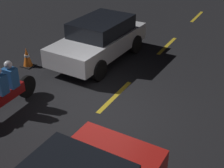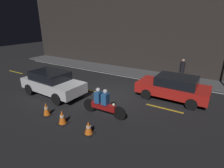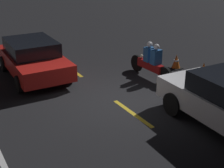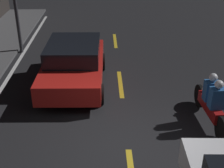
{
  "view_description": "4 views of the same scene",
  "coord_description": "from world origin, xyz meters",
  "views": [
    {
      "loc": [
        6.0,
        3.74,
        4.91
      ],
      "look_at": [
        -0.22,
        0.32,
        0.9
      ],
      "focal_mm": 50.0,
      "sensor_mm": 36.0,
      "label": 1
    },
    {
      "loc": [
        5.39,
        -8.59,
        4.47
      ],
      "look_at": [
        0.32,
        -0.13,
        0.84
      ],
      "focal_mm": 28.0,
      "sensor_mm": 36.0,
      "label": 2
    },
    {
      "loc": [
        -7.84,
        4.78,
        4.4
      ],
      "look_at": [
        -0.57,
        0.46,
        0.9
      ],
      "focal_mm": 50.0,
      "sensor_mm": 36.0,
      "label": 3
    },
    {
      "loc": [
        -5.91,
        0.58,
        4.72
      ],
      "look_at": [
        1.58,
        0.34,
        0.96
      ],
      "focal_mm": 50.0,
      "sensor_mm": 36.0,
      "label": 4
    }
  ],
  "objects": [
    {
      "name": "ground_plane",
      "position": [
        0.0,
        0.0,
        0.0
      ],
      "size": [
        56.0,
        56.0,
        0.0
      ],
      "primitive_type": "plane",
      "color": "black"
    },
    {
      "name": "taxi_red",
      "position": [
        3.56,
        1.54,
        0.75
      ],
      "size": [
        4.08,
        2.08,
        1.41
      ],
      "rotation": [
        0.0,
        0.0,
        3.12
      ],
      "color": "red",
      "rests_on": "ground"
    },
    {
      "name": "lane_dash_d",
      "position": [
        3.5,
        0.0,
        0.0
      ],
      "size": [
        2.0,
        0.14,
        0.01
      ],
      "color": "gold",
      "rests_on": "ground"
    },
    {
      "name": "motorcycle",
      "position": [
        1.04,
        -2.25,
        0.66
      ],
      "size": [
        2.4,
        0.38,
        1.41
      ],
      "rotation": [
        0.0,
        0.0,
        0.04
      ],
      "color": "black",
      "rests_on": "ground"
    },
    {
      "name": "lane_dash_e",
      "position": [
        8.0,
        0.0,
        0.0
      ],
      "size": [
        2.0,
        0.14,
        0.01
      ],
      "color": "gold",
      "rests_on": "ground"
    }
  ]
}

